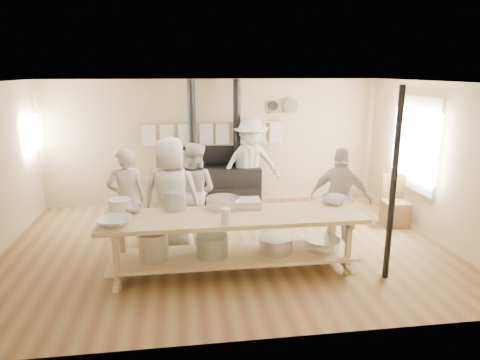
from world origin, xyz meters
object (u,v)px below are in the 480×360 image
(cook_right, at_px, (340,199))
(roasting_pan, at_px, (243,203))
(cook_left, at_px, (194,191))
(stove, at_px, (215,182))
(cook_far_left, at_px, (127,199))
(chair, at_px, (395,211))
(prep_table, at_px, (233,237))
(cook_by_window, at_px, (251,164))
(cook_center, at_px, (171,196))

(cook_right, bearing_deg, roasting_pan, 40.18)
(cook_left, relative_size, roasting_pan, 3.24)
(stove, distance_m, cook_left, 1.71)
(cook_far_left, height_order, chair, cook_far_left)
(cook_far_left, bearing_deg, prep_table, 130.49)
(cook_by_window, bearing_deg, cook_left, -133.27)
(stove, relative_size, roasting_pan, 5.17)
(stove, height_order, chair, stove)
(prep_table, xyz_separation_m, cook_left, (-0.48, 1.40, 0.29))
(cook_by_window, distance_m, roasting_pan, 2.58)
(cook_by_window, bearing_deg, cook_right, -67.70)
(roasting_pan, bearing_deg, stove, 93.94)
(chair, distance_m, roasting_pan, 3.24)
(cook_center, relative_size, cook_by_window, 0.98)
(prep_table, height_order, chair, chair)
(stove, xyz_separation_m, prep_table, (-0.00, -3.02, -0.00))
(cook_left, xyz_separation_m, chair, (3.64, 0.06, -0.54))
(stove, xyz_separation_m, cook_far_left, (-1.55, -1.93, 0.29))
(prep_table, xyz_separation_m, chair, (3.16, 1.46, -0.25))
(cook_right, bearing_deg, cook_by_window, -35.26)
(cook_left, xyz_separation_m, roasting_pan, (0.67, -1.07, 0.09))
(cook_by_window, bearing_deg, prep_table, -107.70)
(stove, bearing_deg, chair, -26.19)
(roasting_pan, bearing_deg, chair, 20.87)
(cook_by_window, xyz_separation_m, roasting_pan, (-0.53, -2.52, -0.03))
(stove, relative_size, chair, 2.81)
(stove, relative_size, cook_by_window, 1.39)
(stove, bearing_deg, cook_center, -111.07)
(cook_by_window, height_order, roasting_pan, cook_by_window)
(cook_far_left, bearing_deg, cook_right, 158.13)
(cook_center, distance_m, chair, 4.11)
(chair, bearing_deg, cook_by_window, 157.17)
(stove, height_order, cook_center, stove)
(roasting_pan, bearing_deg, cook_by_window, 78.12)
(prep_table, distance_m, cook_center, 1.24)
(stove, bearing_deg, cook_right, -53.04)
(stove, xyz_separation_m, cook_right, (1.78, -2.37, 0.29))
(cook_left, relative_size, chair, 1.76)
(prep_table, distance_m, cook_far_left, 1.91)
(cook_far_left, relative_size, roasting_pan, 3.24)
(stove, height_order, roasting_pan, stove)
(cook_right, bearing_deg, stove, -24.16)
(roasting_pan, bearing_deg, cook_left, 122.04)
(stove, distance_m, cook_center, 2.38)
(prep_table, bearing_deg, stove, 89.96)
(cook_right, xyz_separation_m, chair, (1.38, 0.81, -0.54))
(cook_center, bearing_deg, cook_by_window, -116.57)
(cook_left, bearing_deg, stove, -77.61)
(cook_far_left, relative_size, chair, 1.76)
(prep_table, bearing_deg, chair, 24.85)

